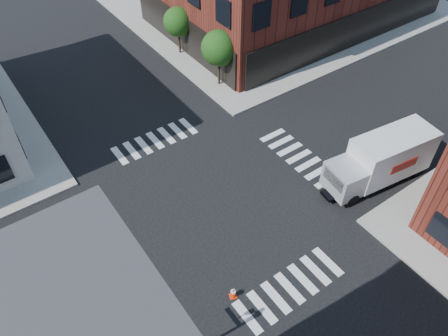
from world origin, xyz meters
The scene contains 6 objects.
ground centered at (0.00, 0.00, 0.00)m, with size 120.00×120.00×0.00m, color black.
tree_near centered at (7.56, 9.98, 3.16)m, with size 2.69×2.69×4.49m.
tree_far centered at (7.56, 15.98, 2.87)m, with size 2.43×2.43×4.07m.
signal_pole centered at (-6.72, -6.68, 2.86)m, with size 1.29×1.24×4.60m.
box_truck centered at (9.54, -4.35, 1.71)m, with size 7.43×3.10×3.28m.
traffic_cone centered at (-2.60, -5.70, 0.33)m, with size 0.47×0.47×0.68m.
Camera 1 is at (-9.35, -14.42, 19.86)m, focal length 35.00 mm.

